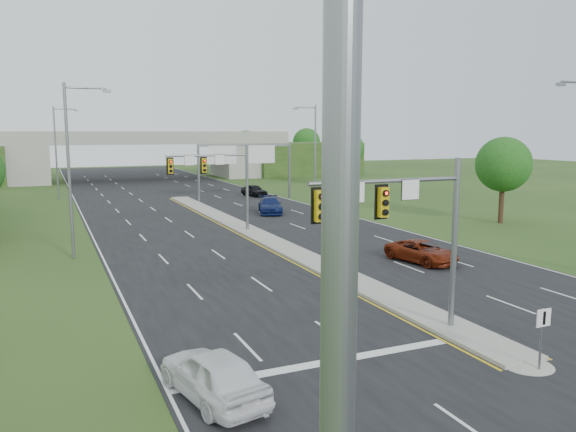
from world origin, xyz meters
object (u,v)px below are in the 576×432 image
(signal_mast_far, at_px, (220,174))
(car_far_b, at_px, (270,205))
(overpass, at_px, (139,159))
(car_far_a, at_px, (422,251))
(car_far_c, at_px, (254,190))
(signal_mast_near, at_px, (409,219))
(keep_right_sign, at_px, (542,329))
(car_white, at_px, (213,374))
(sign_gantry, at_px, (244,156))

(signal_mast_far, bearing_deg, car_far_b, 48.82)
(overpass, bearing_deg, car_far_a, -84.91)
(car_far_b, bearing_deg, car_far_c, 93.49)
(signal_mast_near, distance_m, car_far_b, 34.93)
(overpass, relative_size, car_far_b, 14.93)
(keep_right_sign, xyz_separation_m, car_far_a, (6.21, 14.78, -0.82))
(car_white, height_order, car_far_a, car_white)
(signal_mast_near, height_order, sign_gantry, signal_mast_near)
(signal_mast_near, relative_size, car_far_a, 1.45)
(overpass, bearing_deg, sign_gantry, -79.21)
(sign_gantry, relative_size, car_far_a, 2.39)
(keep_right_sign, bearing_deg, signal_mast_near, 116.94)
(sign_gantry, relative_size, car_far_b, 2.16)
(car_white, height_order, car_far_b, car_far_b)
(keep_right_sign, distance_m, car_far_a, 16.05)
(overpass, bearing_deg, car_white, -97.37)
(car_far_a, bearing_deg, car_far_c, 75.23)
(car_far_a, bearing_deg, car_white, -154.30)
(signal_mast_near, bearing_deg, signal_mast_far, 90.00)
(sign_gantry, bearing_deg, signal_mast_far, -114.11)
(signal_mast_far, bearing_deg, car_far_a, -59.99)
(signal_mast_far, xyz_separation_m, keep_right_sign, (2.26, -29.45, -3.21))
(overpass, bearing_deg, car_far_c, -73.81)
(sign_gantry, bearing_deg, car_far_b, -96.21)
(signal_mast_near, distance_m, overpass, 80.11)
(signal_mast_near, distance_m, car_far_c, 50.03)
(car_white, bearing_deg, sign_gantry, -122.24)
(overpass, distance_m, car_far_b, 46.64)
(sign_gantry, height_order, car_far_a, sign_gantry)
(car_far_c, bearing_deg, overpass, 94.32)
(overpass, bearing_deg, signal_mast_near, -91.62)
(signal_mast_near, xyz_separation_m, keep_right_sign, (2.26, -4.45, -3.21))
(sign_gantry, height_order, car_far_b, sign_gantry)
(signal_mast_near, height_order, car_far_c, signal_mast_near)
(overpass, height_order, car_far_a, overpass)
(keep_right_sign, bearing_deg, overpass, 90.00)
(car_far_a, xyz_separation_m, car_far_c, (2.94, 38.23, 0.06))
(sign_gantry, bearing_deg, car_far_a, -90.78)
(signal_mast_far, distance_m, overpass, 55.13)
(car_far_a, bearing_deg, keep_right_sign, -123.16)
(signal_mast_near, relative_size, signal_mast_far, 1.00)
(signal_mast_far, relative_size, car_far_c, 1.63)
(car_white, relative_size, car_far_b, 0.85)
(car_far_a, distance_m, car_far_b, 23.53)
(keep_right_sign, height_order, car_far_a, keep_right_sign)
(car_far_a, distance_m, car_far_c, 38.34)
(keep_right_sign, relative_size, overpass, 0.03)
(sign_gantry, bearing_deg, signal_mast_near, -101.25)
(signal_mast_near, height_order, car_white, signal_mast_near)
(car_white, distance_m, car_far_c, 54.21)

